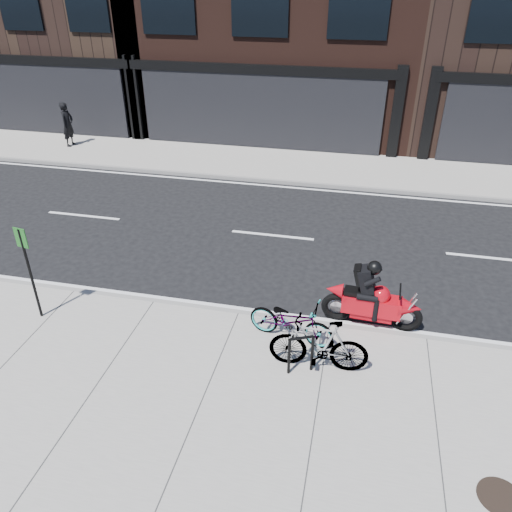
% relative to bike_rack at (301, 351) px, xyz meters
% --- Properties ---
extents(ground, '(120.00, 120.00, 0.00)m').
position_rel_bike_rack_xyz_m(ground, '(-1.58, 3.50, -0.62)').
color(ground, black).
rests_on(ground, ground).
extents(sidewalk_near, '(60.00, 6.00, 0.13)m').
position_rel_bike_rack_xyz_m(sidewalk_near, '(-1.58, -1.50, -0.55)').
color(sidewalk_near, gray).
rests_on(sidewalk_near, ground).
extents(sidewalk_far, '(60.00, 3.50, 0.13)m').
position_rel_bike_rack_xyz_m(sidewalk_far, '(-1.58, 11.25, -0.55)').
color(sidewalk_far, gray).
rests_on(sidewalk_far, ground).
extents(bike_rack, '(0.46, 0.24, 0.83)m').
position_rel_bike_rack_xyz_m(bike_rack, '(0.00, 0.00, 0.00)').
color(bike_rack, black).
rests_on(bike_rack, sidewalk_near).
extents(bicycle_front, '(1.88, 0.98, 0.94)m').
position_rel_bike_rack_xyz_m(bicycle_front, '(-0.32, 0.90, -0.02)').
color(bicycle_front, gray).
rests_on(bicycle_front, sidewalk_near).
extents(bicycle_rear, '(1.88, 0.60, 1.12)m').
position_rel_bike_rack_xyz_m(bicycle_rear, '(0.30, 0.19, 0.07)').
color(bicycle_rear, gray).
rests_on(bicycle_rear, sidewalk_near).
extents(motorcycle, '(2.15, 0.56, 1.60)m').
position_rel_bike_rack_xyz_m(motorcycle, '(1.35, 1.90, 0.03)').
color(motorcycle, black).
rests_on(motorcycle, ground).
extents(pedestrian, '(0.46, 0.67, 1.79)m').
position_rel_bike_rack_xyz_m(pedestrian, '(-11.43, 11.42, 0.41)').
color(pedestrian, black).
rests_on(pedestrian, sidewalk_far).
extents(manhole_cover, '(0.82, 0.82, 0.02)m').
position_rel_bike_rack_xyz_m(manhole_cover, '(3.20, -1.94, -0.48)').
color(manhole_cover, black).
rests_on(manhole_cover, sidewalk_near).
extents(sign_post, '(0.29, 0.07, 2.15)m').
position_rel_bike_rack_xyz_m(sign_post, '(-5.77, 0.48, 0.80)').
color(sign_post, black).
rests_on(sign_post, sidewalk_near).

